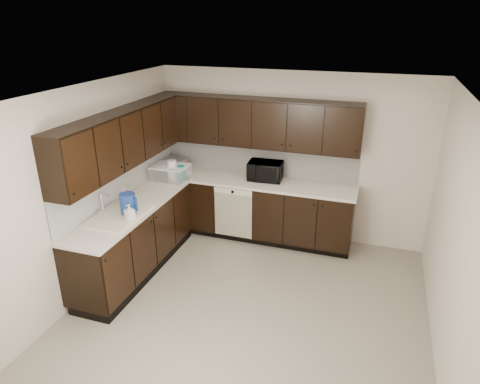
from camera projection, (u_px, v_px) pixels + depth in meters
name	position (u px, v px, depth m)	size (l,w,h in m)	color
floor	(250.00, 307.00, 5.06)	(4.00, 4.00, 0.00)	gray
ceiling	(252.00, 94.00, 4.11)	(4.00, 4.00, 0.00)	white
wall_back	(291.00, 157.00, 6.34)	(4.00, 0.02, 2.50)	beige
wall_left	(93.00, 189.00, 5.17)	(0.02, 4.00, 2.50)	beige
wall_right	(455.00, 240.00, 4.00)	(0.02, 4.00, 2.50)	beige
wall_front	(163.00, 333.00, 2.83)	(4.00, 0.02, 2.50)	beige
lower_cabinets	(206.00, 224.00, 6.17)	(3.00, 2.80, 0.90)	black
countertop	(205.00, 191.00, 5.98)	(3.03, 2.83, 0.04)	beige
backsplash	(197.00, 167.00, 6.12)	(3.00, 2.80, 0.48)	silver
upper_cabinets	(199.00, 130.00, 5.76)	(3.00, 2.80, 0.70)	black
dishwasher	(233.00, 210.00, 6.29)	(0.58, 0.04, 0.78)	beige
sink	(119.00, 221.00, 5.21)	(0.54, 0.82, 0.42)	beige
microwave	(265.00, 171.00, 6.28)	(0.50, 0.34, 0.27)	black
soap_bottle_a	(130.00, 212.00, 5.04)	(0.09, 0.10, 0.21)	gray
soap_bottle_b	(124.00, 197.00, 5.42)	(0.10, 0.10, 0.25)	gray
toaster_oven	(175.00, 165.00, 6.64)	(0.31, 0.23, 0.20)	#B2B3B5
storage_bin	(170.00, 172.00, 6.33)	(0.51, 0.38, 0.20)	white
blue_pitcher	(128.00, 204.00, 5.17)	(0.19, 0.19, 0.28)	navy
teal_tumbler	(181.00, 173.00, 6.28)	(0.10, 0.10, 0.22)	#0B7A7F
paper_towel_roll	(172.00, 170.00, 6.31)	(0.13, 0.13, 0.29)	silver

